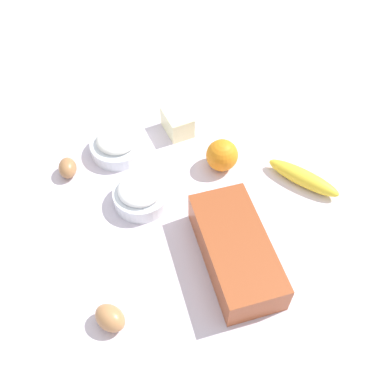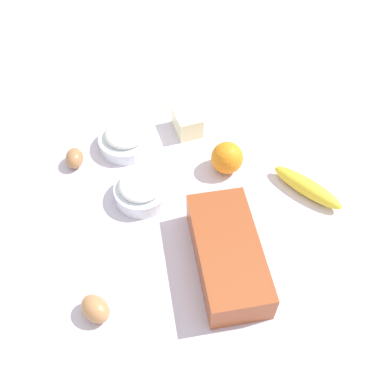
{
  "view_description": "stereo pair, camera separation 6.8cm",
  "coord_description": "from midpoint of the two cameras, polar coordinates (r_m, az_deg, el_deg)",
  "views": [
    {
      "loc": [
        -0.61,
        0.18,
        0.85
      ],
      "look_at": [
        0.0,
        0.0,
        0.04
      ],
      "focal_mm": 41.02,
      "sensor_mm": 36.0,
      "label": 1
    },
    {
      "loc": [
        -0.62,
        0.11,
        0.85
      ],
      "look_at": [
        0.0,
        0.0,
        0.04
      ],
      "focal_mm": 41.02,
      "sensor_mm": 36.0,
      "label": 2
    }
  ],
  "objects": [
    {
      "name": "orange_fruit",
      "position": [
        1.1,
        6.35,
        4.37
      ],
      "size": [
        0.08,
        0.08,
        0.08
      ],
      "primitive_type": "sphere",
      "color": "orange",
      "rests_on": "ground_plane"
    },
    {
      "name": "flour_bowl",
      "position": [
        1.17,
        -6.96,
        6.84
      ],
      "size": [
        0.14,
        0.14,
        0.06
      ],
      "color": "white",
      "rests_on": "ground_plane"
    },
    {
      "name": "loaf_pan",
      "position": [
        0.94,
        6.76,
        -8.03
      ],
      "size": [
        0.28,
        0.13,
        0.08
      ],
      "rotation": [
        0.0,
        0.0,
        0.0
      ],
      "color": "#9E4723",
      "rests_on": "ground_plane"
    },
    {
      "name": "ground_plane",
      "position": [
        1.07,
        1.83,
        -1.73
      ],
      "size": [
        2.4,
        2.4,
        0.02
      ],
      "primitive_type": "cube",
      "color": "silver"
    },
    {
      "name": "banana",
      "position": [
        1.11,
        16.47,
        0.54
      ],
      "size": [
        0.18,
        0.15,
        0.04
      ],
      "primitive_type": "ellipsoid",
      "rotation": [
        0.0,
        0.0,
        0.66
      ],
      "color": "yellow",
      "rests_on": "ground_plane"
    },
    {
      "name": "egg_near_butter",
      "position": [
        0.91,
        -10.3,
        -14.81
      ],
      "size": [
        0.08,
        0.08,
        0.05
      ],
      "primitive_type": "ellipsoid",
      "rotation": [
        0.0,
        1.57,
        0.63
      ],
      "color": "#B87C4B",
      "rests_on": "ground_plane"
    },
    {
      "name": "egg_beside_bowl",
      "position": [
        1.15,
        -13.41,
        4.24
      ],
      "size": [
        0.06,
        0.05,
        0.04
      ],
      "primitive_type": "ellipsoid",
      "rotation": [
        0.0,
        1.57,
        6.2
      ],
      "color": "#A77044",
      "rests_on": "ground_plane"
    },
    {
      "name": "sugar_bowl",
      "position": [
        1.05,
        -4.72,
        0.29
      ],
      "size": [
        0.13,
        0.13,
        0.07
      ],
      "color": "white",
      "rests_on": "ground_plane"
    },
    {
      "name": "butter_block",
      "position": [
        1.21,
        1.02,
        9.08
      ],
      "size": [
        0.1,
        0.08,
        0.06
      ],
      "primitive_type": "cube",
      "rotation": [
        0.0,
        0.0,
        0.14
      ],
      "color": "#F4EDB2",
      "rests_on": "ground_plane"
    }
  ]
}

